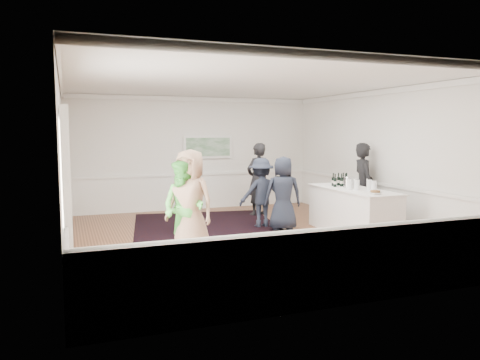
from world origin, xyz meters
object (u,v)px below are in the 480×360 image
object	(u,v)px
guest_dark_b	(258,179)
guest_tan	(190,202)
serving_table	(353,211)
guest_green	(184,208)
guest_dark_a	(261,193)
guest_navy	(283,194)
nut_bowl	(375,193)
bartender	(363,184)
guest_lilac	(188,199)
ice_bucket	(349,183)

from	to	relation	value
guest_dark_b	guest_tan	bearing A→B (deg)	31.98
serving_table	guest_dark_b	bearing A→B (deg)	111.73
guest_tan	guest_green	distance (m)	0.20
guest_dark_a	guest_navy	size ratio (longest dim) A/B	0.96
guest_green	nut_bowl	world-z (taller)	guest_green
bartender	guest_lilac	xyz separation A→B (m)	(-4.16, 0.54, -0.23)
serving_table	guest_tan	xyz separation A→B (m)	(-3.77, -0.43, 0.46)
serving_table	guest_dark_b	distance (m)	3.02
guest_green	guest_dark_b	size ratio (longest dim) A/B	0.90
bartender	guest_dark_a	xyz separation A→B (m)	(-2.40, 0.56, -0.17)
guest_dark_b	guest_green	bearing A→B (deg)	31.39
guest_lilac	nut_bowl	size ratio (longest dim) A/B	6.50
guest_dark_a	bartender	bearing A→B (deg)	168.67
guest_tan	guest_green	size ratio (longest dim) A/B	1.10
serving_table	guest_lilac	world-z (taller)	guest_lilac
guest_lilac	nut_bowl	bearing A→B (deg)	170.24
guest_dark_a	nut_bowl	bearing A→B (deg)	125.41
serving_table	nut_bowl	world-z (taller)	nut_bowl
guest_tan	nut_bowl	size ratio (longest dim) A/B	8.26
guest_navy	nut_bowl	distance (m)	2.11
ice_bucket	guest_lilac	bearing A→B (deg)	161.92
nut_bowl	guest_lilac	bearing A→B (deg)	145.63
guest_green	nut_bowl	size ratio (longest dim) A/B	7.48
guest_navy	serving_table	bearing A→B (deg)	164.25
ice_bucket	bartender	bearing A→B (deg)	35.93
guest_tan	guest_green	xyz separation A→B (m)	(-0.14, -0.10, -0.09)
bartender	guest_lilac	distance (m)	4.20
bartender	nut_bowl	world-z (taller)	bartender
guest_navy	guest_green	bearing A→B (deg)	42.95
guest_tan	ice_bucket	xyz separation A→B (m)	(3.76, 0.62, 0.15)
bartender	nut_bowl	distance (m)	1.92
serving_table	guest_navy	distance (m)	1.58
serving_table	nut_bowl	xyz separation A→B (m)	(-0.13, -0.93, 0.53)
serving_table	guest_lilac	size ratio (longest dim) A/B	1.62
guest_navy	ice_bucket	xyz separation A→B (m)	(1.31, -0.62, 0.26)
guest_tan	guest_dark_a	size ratio (longest dim) A/B	1.18
guest_tan	guest_dark_a	bearing A→B (deg)	84.34
guest_lilac	ice_bucket	xyz separation A→B (m)	(3.38, -1.10, 0.35)
guest_dark_a	nut_bowl	distance (m)	2.71
bartender	guest_dark_b	size ratio (longest dim) A/B	1.02
ice_bucket	nut_bowl	size ratio (longest dim) A/B	1.13
guest_tan	ice_bucket	bearing A→B (deg)	54.44
guest_dark_b	ice_bucket	world-z (taller)	guest_dark_b
guest_lilac	nut_bowl	xyz separation A→B (m)	(3.25, -2.22, 0.27)
guest_lilac	guest_dark_a	distance (m)	1.76
guest_tan	nut_bowl	bearing A→B (deg)	37.24
guest_tan	nut_bowl	distance (m)	3.67
guest_tan	guest_dark_a	xyz separation A→B (m)	(2.14, 1.75, -0.15)
guest_lilac	guest_dark_a	size ratio (longest dim) A/B	0.93
guest_lilac	ice_bucket	bearing A→B (deg)	-173.47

